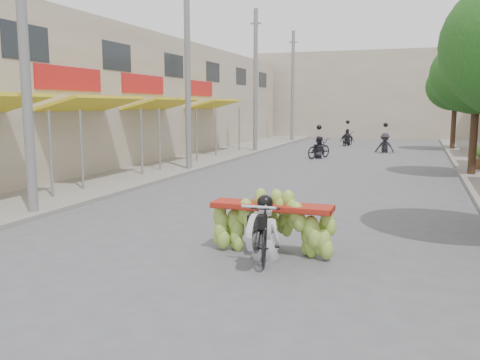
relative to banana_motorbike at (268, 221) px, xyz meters
name	(u,v)px	position (x,y,z in m)	size (l,w,h in m)	color
ground	(178,280)	(-0.99, -1.63, -0.66)	(120.00, 120.00, 0.00)	#57575C
sidewalk_left	(185,161)	(-7.99, 13.37, -0.60)	(4.00, 60.00, 0.12)	gray
shophouse_row_left	(81,99)	(-12.97, 12.35, 2.34)	(9.77, 40.00, 6.00)	tan
far_building	(377,95)	(-0.99, 36.37, 2.84)	(20.00, 6.00, 7.00)	tan
utility_pole_near	(24,48)	(-6.39, 1.37, 3.36)	(0.60, 0.24, 8.00)	slate
utility_pole_mid	(188,72)	(-6.39, 10.37, 3.36)	(0.60, 0.24, 8.00)	slate
utility_pole_far	(255,81)	(-6.39, 19.37, 3.36)	(0.60, 0.24, 8.00)	slate
utility_pole_back	(293,87)	(-6.39, 28.37, 3.36)	(0.60, 0.24, 8.00)	slate
street_tree_mid	(478,75)	(4.41, 12.37, 3.12)	(3.40, 3.40, 5.25)	#3A2719
street_tree_far	(456,86)	(4.41, 24.37, 3.12)	(3.40, 3.40, 5.25)	#3A2719
banana_motorbike	(268,221)	(0.00, 0.00, 0.00)	(2.21, 1.92, 1.92)	black
bg_motorbike_a	(319,144)	(-2.32, 17.24, 0.06)	(1.29, 1.90, 1.95)	black
bg_motorbike_b	(385,137)	(0.68, 21.59, 0.22)	(1.13, 1.54, 1.95)	black
bg_motorbike_c	(348,134)	(-2.00, 25.88, 0.13)	(1.06, 1.73, 1.95)	black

